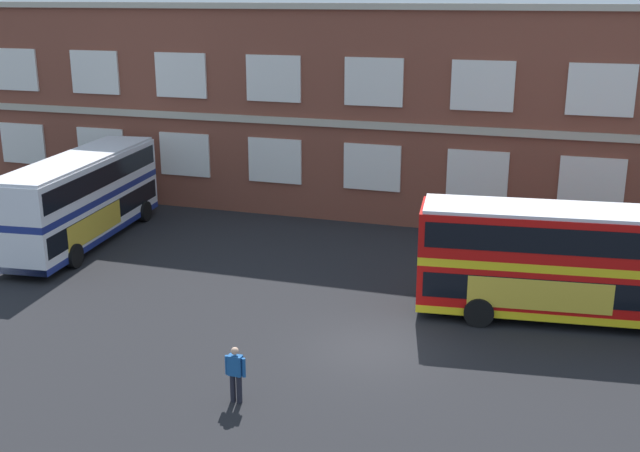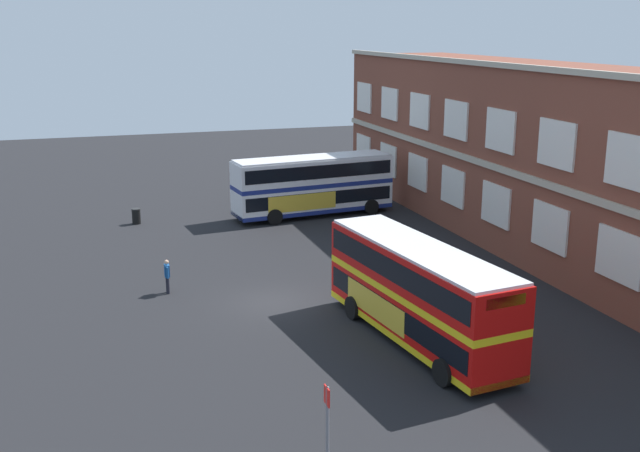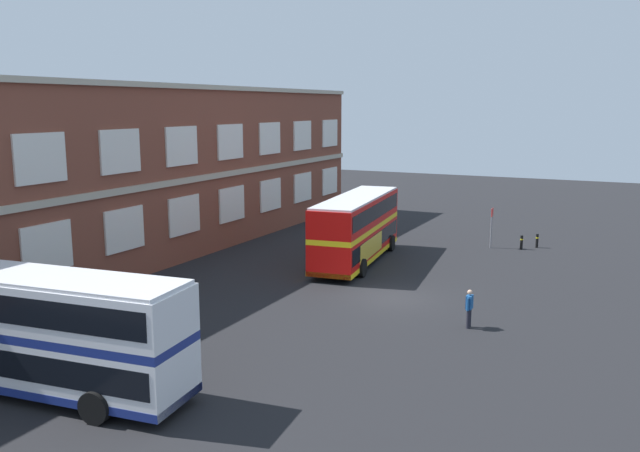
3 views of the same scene
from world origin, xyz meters
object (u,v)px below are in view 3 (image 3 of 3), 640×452
Objects in this scene: safety_bollard_west at (522,242)px; waiting_passenger at (469,307)px; double_decker_middle at (357,228)px; bus_stand_flag at (492,224)px; safety_bollard_east at (537,240)px; double_decker_near at (35,330)px.

waiting_passenger is at bearing -177.91° from safety_bollard_west.
waiting_passenger is at bearing -134.81° from double_decker_middle.
waiting_passenger is 0.63× the size of bus_stand_flag.
bus_stand_flag reaches higher than safety_bollard_west.
safety_bollard_west is at bearing 2.09° from waiting_passenger.
double_decker_middle is 10.19m from bus_stand_flag.
waiting_passenger is 1.79× the size of safety_bollard_west.
safety_bollard_east is (1.02, -0.85, 0.00)m from safety_bollard_west.
double_decker_middle is 6.61× the size of waiting_passenger.
safety_bollard_west is at bearing -19.82° from double_decker_near.
double_decker_near is at bearing 173.88° from double_decker_middle.
waiting_passenger is (12.74, -11.44, -1.22)m from double_decker_near.
bus_stand_flag is at bearing -39.86° from double_decker_middle.
waiting_passenger reaches higher than safety_bollard_east.
bus_stand_flag is 2.84× the size of safety_bollard_west.
double_decker_middle is 11.92m from safety_bollard_west.
bus_stand_flag is at bearing 116.81° from safety_bollard_east.
safety_bollard_east is at bearing -45.30° from double_decker_middle.
double_decker_middle is at bearing 134.70° from safety_bollard_east.
waiting_passenger is at bearing 179.30° from safety_bollard_east.
waiting_passenger is 18.28m from safety_bollard_east.
double_decker_middle reaches higher than waiting_passenger.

